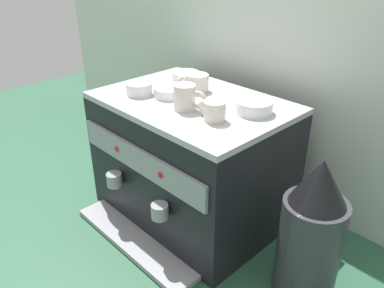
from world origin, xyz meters
TOP-DOWN VIEW (x-y plane):
  - ground_plane at (0.00, 0.00)m, footprint 4.00×4.00m
  - tiled_backsplash_wall at (0.00, 0.36)m, footprint 2.80×0.03m
  - espresso_machine at (0.00, -0.00)m, footprint 0.67×0.58m
  - ceramic_cup_0 at (0.05, -0.08)m, footprint 0.11×0.07m
  - ceramic_cup_1 at (0.17, -0.07)m, footprint 0.10×0.07m
  - ceramic_cup_2 at (-0.06, 0.08)m, footprint 0.11×0.10m
  - ceramic_bowl_0 at (-0.08, -0.04)m, footprint 0.11×0.11m
  - ceramic_bowl_1 at (-0.17, -0.10)m, footprint 0.10×0.10m
  - ceramic_bowl_2 at (-0.16, 0.12)m, footprint 0.11×0.11m
  - ceramic_bowl_3 at (0.22, 0.06)m, footprint 0.12×0.12m
  - coffee_grinder at (0.53, -0.03)m, footprint 0.18×0.18m
  - milk_pitcher at (-0.48, -0.05)m, footprint 0.11×0.11m

SIDE VIEW (x-z plane):
  - ground_plane at x=0.00m, z-range 0.00..0.00m
  - milk_pitcher at x=-0.48m, z-range 0.00..0.11m
  - coffee_grinder at x=0.53m, z-range -0.01..0.45m
  - espresso_machine at x=0.00m, z-range 0.00..0.48m
  - ceramic_bowl_0 at x=-0.08m, z-range 0.48..0.51m
  - ceramic_bowl_2 at x=-0.16m, z-range 0.48..0.52m
  - ceramic_bowl_3 at x=0.22m, z-range 0.48..0.52m
  - ceramic_bowl_1 at x=-0.17m, z-range 0.48..0.52m
  - ceramic_cup_1 at x=0.17m, z-range 0.48..0.54m
  - ceramic_cup_2 at x=-0.06m, z-range 0.48..0.54m
  - ceramic_cup_0 at x=0.05m, z-range 0.48..0.56m
  - tiled_backsplash_wall at x=0.00m, z-range 0.00..1.19m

